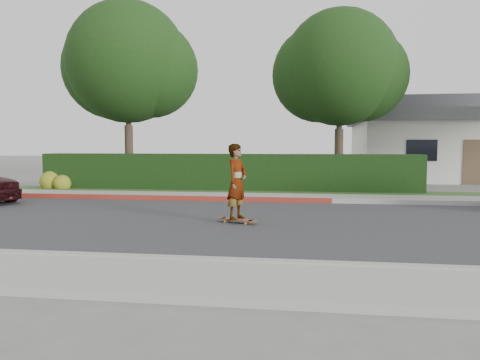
% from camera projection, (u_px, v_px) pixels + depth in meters
% --- Properties ---
extents(ground, '(120.00, 120.00, 0.00)m').
position_uv_depth(ground, '(297.00, 224.00, 11.01)').
color(ground, slate).
rests_on(ground, ground).
extents(road, '(60.00, 8.00, 0.01)m').
position_uv_depth(road, '(297.00, 224.00, 11.01)').
color(road, '#2D2D30').
rests_on(road, ground).
extents(curb_near, '(60.00, 0.20, 0.15)m').
position_uv_depth(curb_near, '(291.00, 266.00, 6.96)').
color(curb_near, '#9E9E99').
rests_on(curb_near, ground).
extents(sidewalk_near, '(60.00, 1.60, 0.12)m').
position_uv_depth(sidewalk_near, '(288.00, 284.00, 6.07)').
color(sidewalk_near, gray).
rests_on(sidewalk_near, ground).
extents(curb_far, '(60.00, 0.20, 0.15)m').
position_uv_depth(curb_far, '(300.00, 200.00, 15.05)').
color(curb_far, '#9E9E99').
rests_on(curb_far, ground).
extents(curb_red_section, '(12.00, 0.21, 0.15)m').
position_uv_depth(curb_red_section, '(151.00, 198.00, 15.77)').
color(curb_red_section, maroon).
rests_on(curb_red_section, ground).
extents(sidewalk_far, '(60.00, 1.60, 0.12)m').
position_uv_depth(sidewalk_far, '(301.00, 198.00, 15.94)').
color(sidewalk_far, gray).
rests_on(sidewalk_far, ground).
extents(planting_strip, '(60.00, 1.60, 0.10)m').
position_uv_depth(planting_strip, '(301.00, 193.00, 17.52)').
color(planting_strip, '#2D4C1E').
rests_on(planting_strip, ground).
extents(hedge, '(15.00, 1.00, 1.50)m').
position_uv_depth(hedge, '(225.00, 173.00, 18.49)').
color(hedge, black).
rests_on(hedge, ground).
extents(flowering_shrub, '(1.40, 1.00, 0.90)m').
position_uv_depth(flowering_shrub, '(55.00, 182.00, 19.07)').
color(flowering_shrub, '#2D4C19').
rests_on(flowering_shrub, ground).
extents(tree_left, '(5.99, 5.21, 8.00)m').
position_uv_depth(tree_left, '(129.00, 66.00, 20.26)').
color(tree_left, '#33261C').
rests_on(tree_left, ground).
extents(tree_center, '(5.66, 4.84, 7.44)m').
position_uv_depth(tree_center, '(339.00, 72.00, 19.48)').
color(tree_center, '#33261C').
rests_on(tree_center, ground).
extents(house, '(10.60, 8.60, 4.30)m').
position_uv_depth(house, '(452.00, 140.00, 25.48)').
color(house, beige).
rests_on(house, ground).
extents(skateboard, '(1.05, 0.57, 0.10)m').
position_uv_depth(skateboard, '(237.00, 220.00, 11.09)').
color(skateboard, '#CA7E37').
rests_on(skateboard, ground).
extents(skateboarder, '(0.63, 0.76, 1.79)m').
position_uv_depth(skateboarder, '(237.00, 182.00, 11.02)').
color(skateboarder, white).
rests_on(skateboarder, skateboard).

